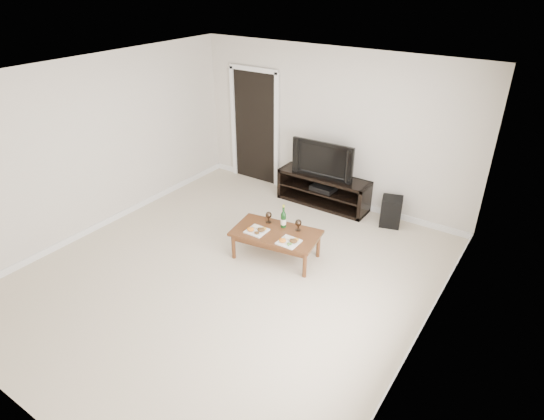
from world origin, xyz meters
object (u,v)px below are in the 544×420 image
at_px(coffee_table, 276,245).
at_px(television, 325,158).
at_px(subwoofer, 391,211).
at_px(media_console, 323,190).

bearing_deg(coffee_table, television, 97.19).
height_order(television, subwoofer, television).
xyz_separation_m(media_console, coffee_table, (0.23, -1.81, -0.07)).
distance_m(media_console, coffee_table, 1.83).
height_order(media_console, television, television).
bearing_deg(television, media_console, 177.41).
distance_m(subwoofer, coffee_table, 2.06).
height_order(media_console, coffee_table, media_console).
bearing_deg(television, coffee_table, -85.40).
relative_size(media_console, subwoofer, 3.40).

